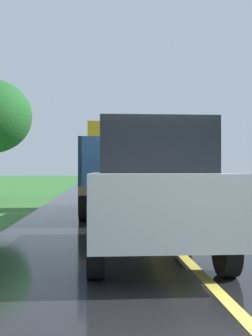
# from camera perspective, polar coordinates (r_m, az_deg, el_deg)

# --- Properties ---
(banana_truck_near) EXTENTS (2.38, 5.82, 2.80)m
(banana_truck_near) POSITION_cam_1_polar(r_m,az_deg,el_deg) (12.74, -0.59, 0.29)
(banana_truck_near) COLOR #2D2D30
(banana_truck_near) RESTS_ON road_surface
(following_car) EXTENTS (1.74, 4.10, 1.92)m
(following_car) POSITION_cam_1_polar(r_m,az_deg,el_deg) (6.05, 3.21, -2.80)
(following_car) COLOR #B7BABF
(following_car) RESTS_ON road_surface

